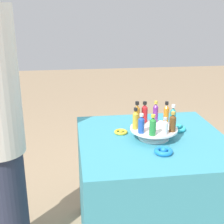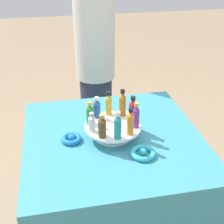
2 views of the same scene
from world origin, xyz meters
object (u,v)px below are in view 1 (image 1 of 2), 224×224
bottle_gold (135,119)px  bottle_brown (173,122)px  bottle_amber (137,114)px  bottle_green (153,126)px  bottle_orange (166,113)px  bottle_red (145,113)px  display_stand (154,132)px  bottle_blue (141,124)px  ribbon_bow_gold (121,132)px  bottle_purple (156,112)px  ribbon_bow_teal (176,128)px  bottle_teal (173,117)px  ribbon_bow_blue (164,151)px  bottle_clear (165,127)px

bottle_gold → bottle_brown: bearing=-109.2°
bottle_amber → bottle_green: bearing=-163.2°
bottle_orange → bottle_red: 0.13m
display_stand → bottle_brown: size_ratio=2.37×
bottle_blue → ribbon_bow_gold: 0.21m
bottle_purple → ribbon_bow_gold: size_ratio=1.60×
bottle_gold → ribbon_bow_gold: 0.16m
bottle_purple → ribbon_bow_teal: (-0.00, -0.14, -0.11)m
bottle_brown → ribbon_bow_teal: size_ratio=1.00×
bottle_amber → bottle_teal: bearing=-109.2°
bottle_orange → ribbon_bow_blue: 0.30m
bottle_green → bottle_teal: size_ratio=0.87×
bottle_gold → bottle_brown: (-0.07, -0.19, -0.00)m
display_stand → bottle_brown: (-0.07, -0.09, 0.08)m
display_stand → ribbon_bow_gold: display_stand is taller
bottle_green → ribbon_bow_teal: bottle_green is taller
display_stand → bottle_green: 0.13m
bottle_purple → bottle_orange: bearing=-127.2°
bottle_blue → bottle_red: bearing=-19.2°
bottle_blue → bottle_purple: bearing=-37.2°
ribbon_bow_blue → bottle_clear: bearing=-17.0°
bottle_purple → bottle_red: bottle_purple is taller
bottle_blue → bottle_red: bottle_red is taller
bottle_blue → ribbon_bow_gold: size_ratio=1.38×
bottle_brown → ribbon_bow_blue: (-0.13, 0.08, -0.10)m
bottle_clear → ribbon_bow_gold: bottle_clear is taller
bottle_amber → ribbon_bow_gold: bearing=69.4°
bottle_blue → ribbon_bow_blue: 0.19m
bottle_purple → ribbon_bow_blue: bottle_purple is taller
ribbon_bow_gold → ribbon_bow_blue: ribbon_bow_blue is taller
bottle_clear → bottle_brown: size_ratio=0.85×
bottle_gold → bottle_teal: size_ratio=0.93×
ribbon_bow_gold → ribbon_bow_blue: (-0.30, -0.18, 0.00)m
bottle_orange → ribbon_bow_gold: bottle_orange is taller
ribbon_bow_blue → bottle_brown: bearing=-32.1°
bottle_clear → bottle_red: bearing=16.8°
display_stand → bottle_blue: 0.13m
ribbon_bow_gold → bottle_teal: bearing=-109.6°
bottle_brown → bottle_red: 0.21m
bottle_red → ribbon_bow_gold: bearing=92.1°
bottle_teal → ribbon_bow_gold: size_ratio=1.67×
display_stand → bottle_clear: bottle_clear is taller
bottle_red → bottle_teal: bearing=-127.2°
display_stand → bottle_purple: size_ratio=2.13×
bottle_orange → bottle_green: bearing=142.8°
ribbon_bow_teal → bottle_gold: bearing=109.5°
ribbon_bow_teal → bottle_brown: bearing=152.8°
bottle_blue → bottle_gold: bearing=16.8°
bottle_gold → ribbon_bow_blue: (-0.20, -0.11, -0.11)m
bottle_blue → bottle_orange: bottle_orange is taller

